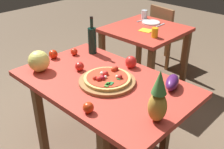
% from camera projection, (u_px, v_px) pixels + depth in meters
% --- Properties ---
extents(display_table, '(1.35, 0.84, 0.73)m').
position_uv_depth(display_table, '(104.00, 91.00, 2.09)').
color(display_table, brown).
rests_on(display_table, ground_plane).
extents(background_table, '(0.83, 0.85, 0.73)m').
position_uv_depth(background_table, '(145.00, 38.00, 3.20)').
color(background_table, brown).
rests_on(background_table, ground_plane).
extents(dining_chair, '(0.46, 0.46, 0.85)m').
position_uv_depth(dining_chair, '(165.00, 32.00, 3.76)').
color(dining_chair, olive).
rests_on(dining_chair, ground_plane).
extents(pizza_board, '(0.43, 0.43, 0.02)m').
position_uv_depth(pizza_board, '(107.00, 81.00, 2.02)').
color(pizza_board, olive).
rests_on(pizza_board, display_table).
extents(pizza, '(0.35, 0.35, 0.06)m').
position_uv_depth(pizza, '(107.00, 78.00, 2.01)').
color(pizza, tan).
rests_on(pizza, pizza_board).
extents(wine_bottle, '(0.08, 0.08, 0.34)m').
position_uv_depth(wine_bottle, '(92.00, 40.00, 2.46)').
color(wine_bottle, black).
rests_on(wine_bottle, display_table).
extents(pineapple_left, '(0.11, 0.11, 0.34)m').
position_uv_depth(pineapple_left, '(158.00, 99.00, 1.56)').
color(pineapple_left, '#AE8431').
rests_on(pineapple_left, display_table).
extents(melon, '(0.17, 0.17, 0.17)m').
position_uv_depth(melon, '(39.00, 61.00, 2.16)').
color(melon, '#E5DB69').
rests_on(melon, display_table).
extents(bell_pepper, '(0.10, 0.10, 0.11)m').
position_uv_depth(bell_pepper, '(131.00, 62.00, 2.23)').
color(bell_pepper, red).
rests_on(bell_pepper, display_table).
extents(eggplant, '(0.16, 0.22, 0.09)m').
position_uv_depth(eggplant, '(172.00, 82.00, 1.94)').
color(eggplant, '#471A57').
rests_on(eggplant, display_table).
extents(tomato_near_board, '(0.08, 0.08, 0.08)m').
position_uv_depth(tomato_near_board, '(53.00, 54.00, 2.39)').
color(tomato_near_board, red).
rests_on(tomato_near_board, display_table).
extents(tomato_at_corner, '(0.07, 0.07, 0.07)m').
position_uv_depth(tomato_at_corner, '(80.00, 66.00, 2.19)').
color(tomato_at_corner, red).
rests_on(tomato_at_corner, display_table).
extents(tomato_beside_pepper, '(0.07, 0.07, 0.07)m').
position_uv_depth(tomato_beside_pepper, '(88.00, 108.00, 1.68)').
color(tomato_beside_pepper, red).
rests_on(tomato_beside_pepper, display_table).
extents(tomato_by_bottle, '(0.06, 0.06, 0.06)m').
position_uv_depth(tomato_by_bottle, '(74.00, 52.00, 2.46)').
color(tomato_by_bottle, red).
rests_on(tomato_by_bottle, display_table).
extents(drinking_glass_juice, '(0.07, 0.07, 0.10)m').
position_uv_depth(drinking_glass_juice, '(155.00, 33.00, 2.86)').
color(drinking_glass_juice, gold).
rests_on(drinking_glass_juice, background_table).
extents(drinking_glass_water, '(0.08, 0.08, 0.11)m').
position_uv_depth(drinking_glass_water, '(144.00, 14.00, 3.46)').
color(drinking_glass_water, silver).
rests_on(drinking_glass_water, background_table).
extents(dinner_plate, '(0.22, 0.22, 0.02)m').
position_uv_depth(dinner_plate, '(151.00, 22.00, 3.31)').
color(dinner_plate, white).
rests_on(dinner_plate, background_table).
extents(fork_utensil, '(0.03, 0.18, 0.01)m').
position_uv_depth(fork_utensil, '(142.00, 20.00, 3.40)').
color(fork_utensil, silver).
rests_on(fork_utensil, background_table).
extents(knife_utensil, '(0.02, 0.18, 0.01)m').
position_uv_depth(knife_utensil, '(160.00, 25.00, 3.23)').
color(knife_utensil, silver).
rests_on(knife_utensil, background_table).
extents(napkin_folded, '(0.16, 0.14, 0.01)m').
position_uv_depth(napkin_folded, '(146.00, 30.00, 3.07)').
color(napkin_folded, yellow).
rests_on(napkin_folded, background_table).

